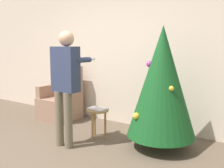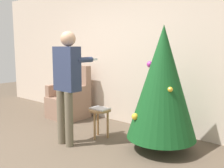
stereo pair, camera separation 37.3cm
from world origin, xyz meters
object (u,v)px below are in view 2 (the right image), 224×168
at_px(armchair, 70,100).
at_px(side_stool, 100,114).
at_px(person_standing, 67,78).
at_px(christmas_tree, 162,83).

bearing_deg(armchair, side_stool, -20.36).
distance_m(person_standing, side_stool, 0.83).
bearing_deg(christmas_tree, person_standing, -149.14).
distance_m(christmas_tree, armchair, 2.42).
relative_size(christmas_tree, armchair, 1.65).
bearing_deg(christmas_tree, side_stool, -168.85).
relative_size(armchair, side_stool, 2.27).
xyz_separation_m(christmas_tree, side_stool, (-1.01, -0.20, -0.59)).
xyz_separation_m(christmas_tree, person_standing, (-1.19, -0.71, 0.04)).
xyz_separation_m(armchair, person_standing, (1.14, -1.00, 0.65)).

